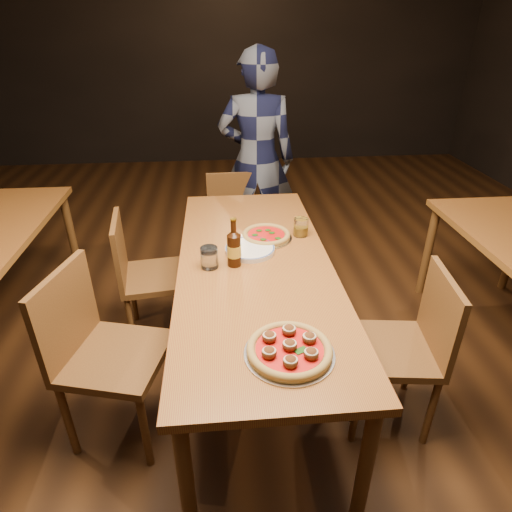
{
  "coord_description": "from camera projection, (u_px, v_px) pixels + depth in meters",
  "views": [
    {
      "loc": [
        -0.17,
        -1.94,
        1.87
      ],
      "look_at": [
        0.0,
        -0.05,
        0.82
      ],
      "focal_mm": 30.0,
      "sensor_mm": 36.0,
      "label": 1
    }
  ],
  "objects": [
    {
      "name": "ground",
      "position": [
        255.0,
        370.0,
        2.6
      ],
      "size": [
        9.0,
        9.0,
        0.0
      ],
      "primitive_type": "plane",
      "color": "black"
    },
    {
      "name": "room_shell",
      "position": [
        255.0,
        23.0,
        1.71
      ],
      "size": [
        9.0,
        9.0,
        9.0
      ],
      "color": "black",
      "rests_on": "ground"
    },
    {
      "name": "table_main",
      "position": [
        255.0,
        275.0,
        2.28
      ],
      "size": [
        0.8,
        2.0,
        0.75
      ],
      "color": "brown",
      "rests_on": "ground"
    },
    {
      "name": "chair_main_nw",
      "position": [
        116.0,
        356.0,
        2.02
      ],
      "size": [
        0.54,
        0.54,
        0.95
      ],
      "primitive_type": null,
      "rotation": [
        0.0,
        0.0,
        1.32
      ],
      "color": "#573116",
      "rests_on": "ground"
    },
    {
      "name": "chair_main_sw",
      "position": [
        156.0,
        275.0,
        2.72
      ],
      "size": [
        0.46,
        0.46,
        0.89
      ],
      "primitive_type": null,
      "rotation": [
        0.0,
        0.0,
        1.7
      ],
      "color": "#573116",
      "rests_on": "ground"
    },
    {
      "name": "chair_main_e",
      "position": [
        392.0,
        348.0,
        2.11
      ],
      "size": [
        0.47,
        0.47,
        0.9
      ],
      "primitive_type": null,
      "rotation": [
        0.0,
        0.0,
        -1.7
      ],
      "color": "#573116",
      "rests_on": "ground"
    },
    {
      "name": "chair_end",
      "position": [
        233.0,
        226.0,
        3.44
      ],
      "size": [
        0.4,
        0.4,
        0.84
      ],
      "primitive_type": null,
      "rotation": [
        0.0,
        0.0,
        0.02
      ],
      "color": "#573116",
      "rests_on": "ground"
    },
    {
      "name": "pizza_meatball",
      "position": [
        289.0,
        349.0,
        1.62
      ],
      "size": [
        0.35,
        0.35,
        0.06
      ],
      "rotation": [
        0.0,
        0.0,
        0.13
      ],
      "color": "#B7B7BF",
      "rests_on": "table_main"
    },
    {
      "name": "pizza_margherita",
      "position": [
        266.0,
        235.0,
        2.49
      ],
      "size": [
        0.3,
        0.3,
        0.04
      ],
      "rotation": [
        0.0,
        0.0,
        0.19
      ],
      "color": "#B7B7BF",
      "rests_on": "table_main"
    },
    {
      "name": "plate_stack",
      "position": [
        250.0,
        249.0,
        2.35
      ],
      "size": [
        0.27,
        0.27,
        0.03
      ],
      "primitive_type": "cylinder",
      "color": "white",
      "rests_on": "table_main"
    },
    {
      "name": "beer_bottle",
      "position": [
        234.0,
        249.0,
        2.18
      ],
      "size": [
        0.07,
        0.07,
        0.26
      ],
      "rotation": [
        0.0,
        0.0,
        0.34
      ],
      "color": "black",
      "rests_on": "table_main"
    },
    {
      "name": "water_glass",
      "position": [
        209.0,
        258.0,
        2.18
      ],
      "size": [
        0.09,
        0.09,
        0.11
      ],
      "primitive_type": "cylinder",
      "color": "white",
      "rests_on": "table_main"
    },
    {
      "name": "amber_glass",
      "position": [
        301.0,
        227.0,
        2.51
      ],
      "size": [
        0.09,
        0.09,
        0.11
      ],
      "primitive_type": "cylinder",
      "color": "#B07C13",
      "rests_on": "table_main"
    },
    {
      "name": "diner",
      "position": [
        257.0,
        160.0,
        3.51
      ],
      "size": [
        0.66,
        0.47,
        1.72
      ],
      "primitive_type": "imported",
      "rotation": [
        0.0,
        0.0,
        3.04
      ],
      "color": "black",
      "rests_on": "ground"
    }
  ]
}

